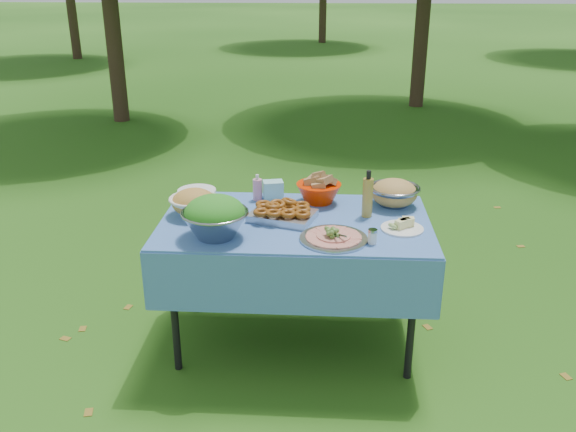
% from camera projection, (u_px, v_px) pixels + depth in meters
% --- Properties ---
extents(ground, '(80.00, 80.00, 0.00)m').
position_uv_depth(ground, '(295.00, 339.00, 3.60)').
color(ground, '#11370A').
rests_on(ground, ground).
extents(picnic_table, '(1.46, 0.86, 0.76)m').
position_uv_depth(picnic_table, '(295.00, 282.00, 3.45)').
color(picnic_table, '#84BEFF').
rests_on(picnic_table, ground).
extents(salad_bowl, '(0.44, 0.44, 0.22)m').
position_uv_depth(salad_bowl, '(215.00, 217.00, 3.07)').
color(salad_bowl, gray).
rests_on(salad_bowl, picnic_table).
extents(pasta_bowl_white, '(0.32, 0.32, 0.15)m').
position_uv_depth(pasta_bowl_white, '(194.00, 202.00, 3.36)').
color(pasta_bowl_white, white).
rests_on(pasta_bowl_white, picnic_table).
extents(plate_stack, '(0.25, 0.25, 0.06)m').
position_uv_depth(plate_stack, '(197.00, 194.00, 3.62)').
color(plate_stack, white).
rests_on(plate_stack, picnic_table).
extents(wipes_box, '(0.13, 0.11, 0.11)m').
position_uv_depth(wipes_box, '(273.00, 190.00, 3.62)').
color(wipes_box, '#98E7EE').
rests_on(wipes_box, picnic_table).
extents(sanitizer_bottle, '(0.07, 0.07, 0.16)m').
position_uv_depth(sanitizer_bottle, '(257.00, 187.00, 3.58)').
color(sanitizer_bottle, pink).
rests_on(sanitizer_bottle, picnic_table).
extents(bread_bowl, '(0.33, 0.33, 0.17)m').
position_uv_depth(bread_bowl, '(319.00, 188.00, 3.54)').
color(bread_bowl, '#EB2A00').
rests_on(bread_bowl, picnic_table).
extents(pasta_bowl_steel, '(0.34, 0.34, 0.15)m').
position_uv_depth(pasta_bowl_steel, '(394.00, 192.00, 3.50)').
color(pasta_bowl_steel, gray).
rests_on(pasta_bowl_steel, picnic_table).
extents(fried_tray, '(0.39, 0.33, 0.08)m').
position_uv_depth(fried_tray, '(283.00, 212.00, 3.31)').
color(fried_tray, '#BBBCC1').
rests_on(fried_tray, picnic_table).
extents(charcuterie_platter, '(0.38, 0.38, 0.08)m').
position_uv_depth(charcuterie_platter, '(334.00, 232.00, 3.06)').
color(charcuterie_platter, '#A2A5A9').
rests_on(charcuterie_platter, picnic_table).
extents(oil_bottle, '(0.07, 0.07, 0.26)m').
position_uv_depth(oil_bottle, '(368.00, 194.00, 3.32)').
color(oil_bottle, '#A98C37').
rests_on(oil_bottle, picnic_table).
extents(cheese_plate, '(0.25, 0.25, 0.06)m').
position_uv_depth(cheese_plate, '(402.00, 224.00, 3.18)').
color(cheese_plate, white).
rests_on(cheese_plate, picnic_table).
extents(shaker, '(0.06, 0.06, 0.08)m').
position_uv_depth(shaker, '(372.00, 236.00, 3.02)').
color(shaker, white).
rests_on(shaker, picnic_table).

